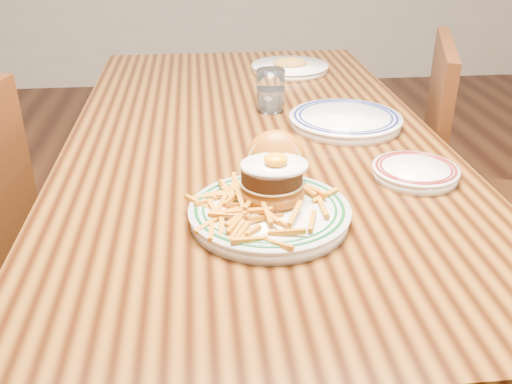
{
  "coord_description": "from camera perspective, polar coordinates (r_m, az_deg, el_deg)",
  "views": [
    {
      "loc": [
        -0.12,
        -1.25,
        1.23
      ],
      "look_at": [
        -0.04,
        -0.42,
        0.81
      ],
      "focal_mm": 40.0,
      "sensor_mm": 36.0,
      "label": 1
    }
  ],
  "objects": [
    {
      "name": "chair_right",
      "position": [
        1.72,
        20.62,
        -0.45
      ],
      "size": [
        0.54,
        0.54,
        0.92
      ],
      "rotation": [
        0.0,
        0.0,
        2.81
      ],
      "color": "#3E200D",
      "rests_on": "floor"
    },
    {
      "name": "main_plate",
      "position": [
        0.96,
        1.47,
        -0.62
      ],
      "size": [
        0.27,
        0.29,
        0.13
      ],
      "rotation": [
        0.0,
        0.0,
        -0.23
      ],
      "color": "white",
      "rests_on": "table"
    },
    {
      "name": "rear_plate",
      "position": [
        1.39,
        8.93,
        7.16
      ],
      "size": [
        0.27,
        0.27,
        0.03
      ],
      "rotation": [
        0.0,
        0.0,
        -0.43
      ],
      "color": "white",
      "rests_on": "table"
    },
    {
      "name": "floor",
      "position": [
        1.76,
        -0.25,
        -17.51
      ],
      "size": [
        6.0,
        6.0,
        0.0
      ],
      "primitive_type": "plane",
      "color": "black",
      "rests_on": "ground"
    },
    {
      "name": "far_plate",
      "position": [
        1.85,
        3.41,
        12.36
      ],
      "size": [
        0.24,
        0.24,
        0.04
      ],
      "rotation": [
        0.0,
        0.0,
        -0.08
      ],
      "color": "white",
      "rests_on": "table"
    },
    {
      "name": "table",
      "position": [
        1.38,
        -0.3,
        2.53
      ],
      "size": [
        0.85,
        1.6,
        0.75
      ],
      "color": "black",
      "rests_on": "floor"
    },
    {
      "name": "water_glass",
      "position": [
        1.48,
        1.46,
        9.87
      ],
      "size": [
        0.07,
        0.07,
        0.11
      ],
      "color": "white",
      "rests_on": "table"
    },
    {
      "name": "side_plate",
      "position": [
        1.15,
        15.65,
        2.03
      ],
      "size": [
        0.17,
        0.17,
        0.03
      ],
      "rotation": [
        0.0,
        0.0,
        0.28
      ],
      "color": "white",
      "rests_on": "table"
    }
  ]
}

